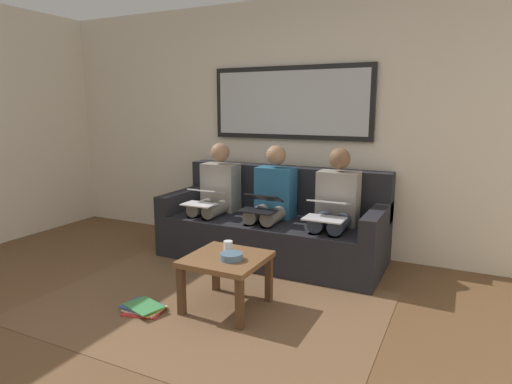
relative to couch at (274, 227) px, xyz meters
The scene contains 15 objects.
ground_plane 2.15m from the couch, 90.00° to the left, with size 6.00×5.20×0.10m, color brown.
wall_rear 1.10m from the couch, 90.00° to the right, with size 6.00×0.12×2.60m, color beige.
area_rug 1.30m from the couch, 90.00° to the left, with size 2.60×1.80×0.01m, color brown.
couch is the anchor object (origin of this frame).
framed_mirror 1.30m from the couch, 90.00° to the right, with size 1.75×0.05×0.75m.
coffee_table 1.23m from the couch, 96.74° to the left, with size 0.56×0.56×0.41m.
cup 1.14m from the couch, 95.57° to the left, with size 0.07×0.07×0.09m, color silver.
bowl 1.29m from the couch, 99.62° to the left, with size 0.17×0.17×0.05m, color slate.
person_left 0.71m from the couch, behind, with size 0.38×0.58×1.14m.
laptop_silver 0.78m from the couch, 154.12° to the left, with size 0.35×0.37×0.15m.
person_middle 0.31m from the couch, 90.00° to the left, with size 0.38×0.58×1.14m.
laptop_black 0.44m from the couch, 90.00° to the left, with size 0.34×0.34×0.15m.
person_right 0.71m from the couch, ahead, with size 0.38×0.58×1.14m.
laptop_white 0.78m from the couch, 26.14° to the left, with size 0.32×0.34×0.15m.
magazine_stack 1.62m from the couch, 75.95° to the left, with size 0.34×0.28×0.05m.
Camera 1 is at (-1.70, 1.77, 1.51)m, focal length 30.45 mm.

